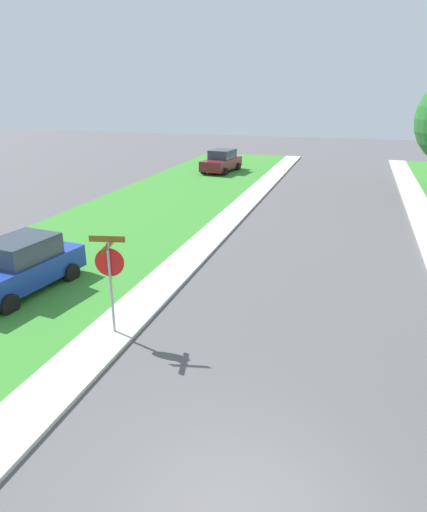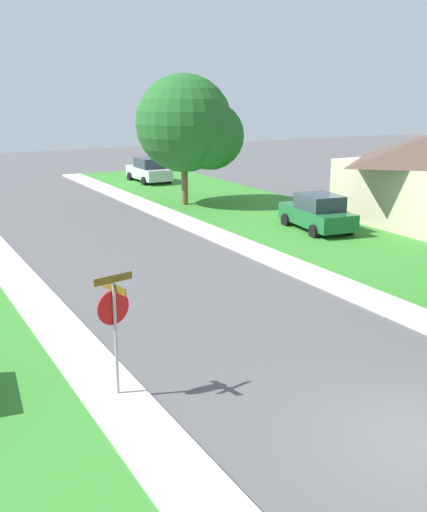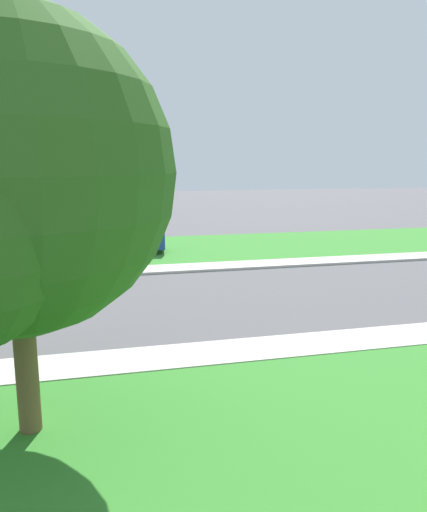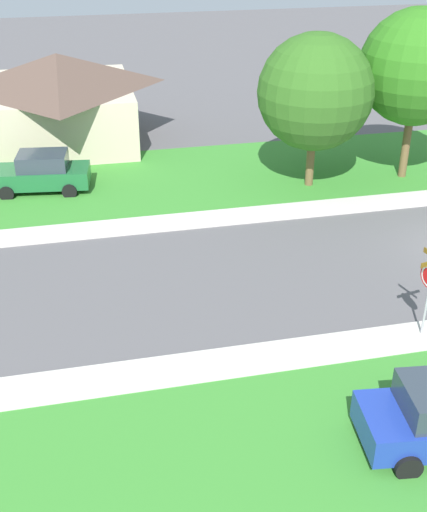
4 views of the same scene
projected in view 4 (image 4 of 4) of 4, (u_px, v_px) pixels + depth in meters
sidewalk_east at (133, 226)px, 26.25m from camera, size 1.40×56.00×0.10m
lawn_east at (121, 183)px, 30.29m from camera, size 8.00×56.00×0.08m
sidewalk_west at (173, 371)px, 18.18m from camera, size 1.40×56.00×0.10m
lawn_west at (209, 507)px, 14.15m from camera, size 8.00×56.00×0.08m
car_green_driveway_right at (41, 173)px, 29.09m from camera, size 2.44×4.49×1.76m
tree_sidewalk_near at (317, 94)px, 28.37m from camera, size 5.31×4.94×6.74m
tree_corner_large at (417, 69)px, 28.90m from camera, size 5.38×5.01×7.58m
house_right_setback at (60, 97)px, 34.48m from camera, size 9.11×7.92×4.60m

